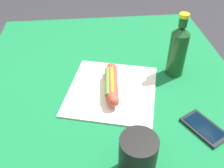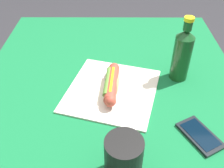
{
  "view_description": "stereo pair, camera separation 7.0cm",
  "coord_description": "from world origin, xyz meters",
  "px_view_note": "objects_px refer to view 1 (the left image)",
  "views": [
    {
      "loc": [
        -0.61,
        0.06,
        1.34
      ],
      "look_at": [
        0.04,
        -0.01,
        0.8
      ],
      "focal_mm": 41.3,
      "sensor_mm": 36.0,
      "label": 1
    },
    {
      "loc": [
        -0.61,
        -0.01,
        1.34
      ],
      "look_at": [
        0.04,
        -0.01,
        0.8
      ],
      "focal_mm": 41.3,
      "sensor_mm": 36.0,
      "label": 2
    }
  ],
  "objects_px": {
    "hot_dog": "(112,84)",
    "drinking_cup": "(138,157)",
    "cell_phone": "(204,128)",
    "soda_bottle": "(178,50)"
  },
  "relations": [
    {
      "from": "drinking_cup",
      "to": "cell_phone",
      "type": "bearing_deg",
      "value": -61.8
    },
    {
      "from": "hot_dog",
      "to": "soda_bottle",
      "type": "relative_size",
      "value": 0.9
    },
    {
      "from": "soda_bottle",
      "to": "drinking_cup",
      "type": "relative_size",
      "value": 1.87
    },
    {
      "from": "soda_bottle",
      "to": "cell_phone",
      "type": "bearing_deg",
      "value": -178.05
    },
    {
      "from": "cell_phone",
      "to": "drinking_cup",
      "type": "relative_size",
      "value": 1.18
    },
    {
      "from": "hot_dog",
      "to": "soda_bottle",
      "type": "xyz_separation_m",
      "value": [
        0.08,
        -0.24,
        0.07
      ]
    },
    {
      "from": "hot_dog",
      "to": "drinking_cup",
      "type": "xyz_separation_m",
      "value": [
        -0.31,
        -0.03,
        0.03
      ]
    },
    {
      "from": "soda_bottle",
      "to": "drinking_cup",
      "type": "height_order",
      "value": "soda_bottle"
    },
    {
      "from": "hot_dog",
      "to": "cell_phone",
      "type": "height_order",
      "value": "hot_dog"
    },
    {
      "from": "hot_dog",
      "to": "cell_phone",
      "type": "bearing_deg",
      "value": -128.12
    }
  ]
}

